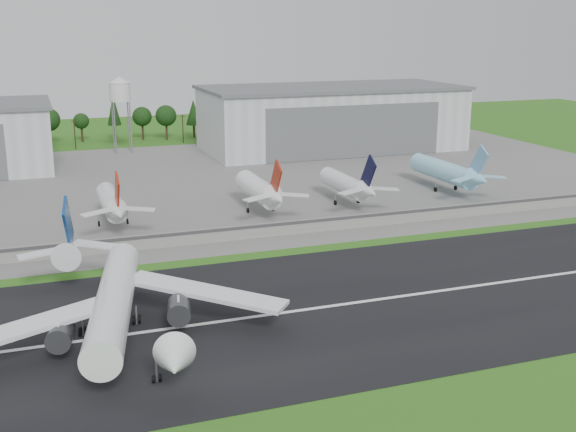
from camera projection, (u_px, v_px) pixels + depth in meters
name	position (u px, v px, depth m)	size (l,w,h in m)	color
ground	(305.00, 336.00, 116.72)	(600.00, 600.00, 0.00)	#2B6217
runway	(284.00, 313.00, 125.80)	(320.00, 60.00, 0.10)	black
runway_centerline	(284.00, 313.00, 125.78)	(220.00, 1.00, 0.02)	white
apron	(167.00, 185.00, 225.78)	(320.00, 150.00, 0.10)	slate
blast_fence	(219.00, 235.00, 166.23)	(240.00, 0.61, 3.50)	gray
hangar_east	(331.00, 118.00, 287.96)	(102.00, 47.00, 25.20)	silver
water_tower	(120.00, 89.00, 276.92)	(8.40, 8.40, 29.40)	#99999E
utility_poles	(131.00, 146.00, 298.51)	(230.00, 3.00, 12.00)	black
treeline	(126.00, 141.00, 312.15)	(320.00, 16.00, 22.00)	black
main_airliner	(115.00, 309.00, 114.75)	(56.20, 58.98, 18.17)	white
parked_jet_red_a	(113.00, 204.00, 177.75)	(7.36, 31.29, 16.43)	white
parked_jet_red_b	(262.00, 191.00, 190.40)	(7.36, 31.29, 16.75)	white
parked_jet_navy	(349.00, 185.00, 198.74)	(7.36, 31.29, 16.39)	white
parked_jet_skyblue	(449.00, 172.00, 214.70)	(7.36, 37.29, 16.76)	#8ED7F5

